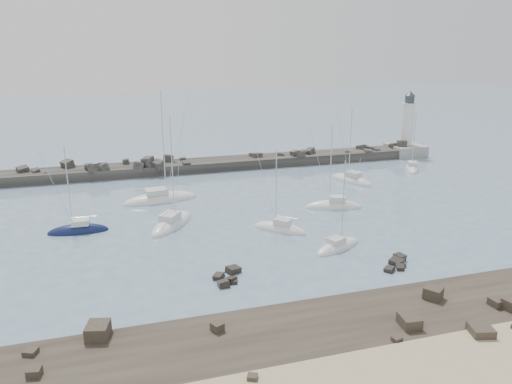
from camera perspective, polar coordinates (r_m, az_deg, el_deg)
ground at (r=61.93m, az=-1.11°, el=-5.78°), size 400.00×400.00×0.00m
rock_shelf at (r=43.50m, az=7.10°, el=-16.36°), size 140.00×12.33×1.93m
rock_cluster_near at (r=52.89m, az=-3.07°, el=-9.72°), size 3.69×4.38×1.23m
rock_cluster_far at (r=57.91m, az=15.76°, el=-7.93°), size 4.11×3.60×1.42m
breakwater at (r=96.28m, az=-11.66°, el=2.30°), size 115.00×7.15×5.18m
lighthouse at (r=113.99m, az=16.78°, el=5.58°), size 7.00×7.00×14.60m
sailboat_2 at (r=69.08m, az=-19.64°, el=-4.23°), size 7.77×2.75×12.32m
sailboat_3 at (r=68.43m, az=-9.57°, el=-3.65°), size 8.33×10.02×15.85m
sailboat_4 at (r=79.18m, az=-10.89°, el=-0.89°), size 12.10×5.23×18.34m
sailboat_5 at (r=65.78m, az=2.74°, el=-4.28°), size 6.94×6.74×11.90m
sailboat_6 at (r=60.97m, az=9.32°, el=-6.25°), size 7.59×5.17×11.61m
sailboat_7 at (r=75.41m, az=8.86°, el=-1.68°), size 8.86×4.90×13.56m
sailboat_8 at (r=90.18m, az=10.86°, el=1.28°), size 5.88×9.16×14.07m
sailboat_10 at (r=101.63m, az=17.38°, el=2.54°), size 5.73×7.73×12.13m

